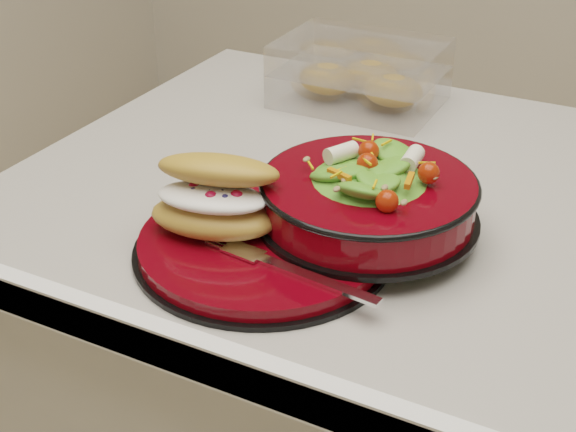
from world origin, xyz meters
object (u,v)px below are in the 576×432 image
at_px(salad_bowl, 369,190).
at_px(fork, 293,270).
at_px(croissant, 215,197).
at_px(pastry_box, 361,75).
at_px(dinner_plate, 263,245).

height_order(salad_bowl, fork, salad_bowl).
xyz_separation_m(croissant, pastry_box, (-0.02, 0.45, -0.02)).
bearing_deg(salad_bowl, dinner_plate, -135.19).
relative_size(salad_bowl, pastry_box, 1.03).
distance_m(dinner_plate, croissant, 0.07).
bearing_deg(pastry_box, salad_bowl, -66.41).
xyz_separation_m(dinner_plate, salad_bowl, (0.08, 0.08, 0.05)).
xyz_separation_m(dinner_plate, croissant, (-0.05, -0.01, 0.05)).
relative_size(salad_bowl, fork, 1.35).
height_order(salad_bowl, croissant, salad_bowl).
bearing_deg(fork, pastry_box, 22.37).
xyz_separation_m(fork, pastry_box, (-0.13, 0.49, 0.02)).
xyz_separation_m(croissant, fork, (0.11, -0.04, -0.04)).
distance_m(croissant, pastry_box, 0.46).
height_order(croissant, fork, croissant).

